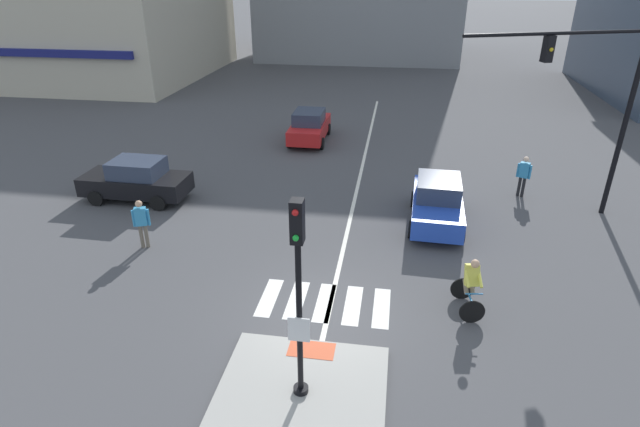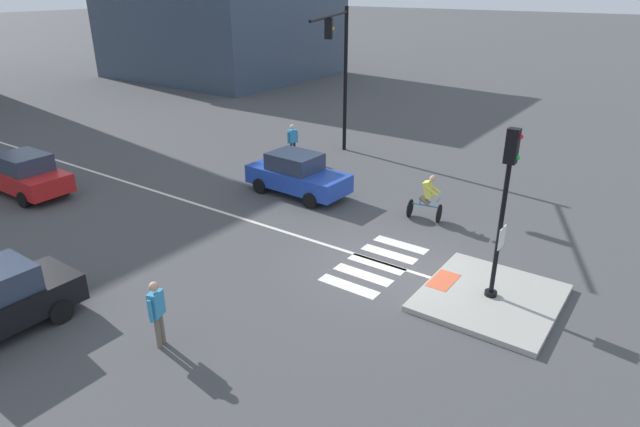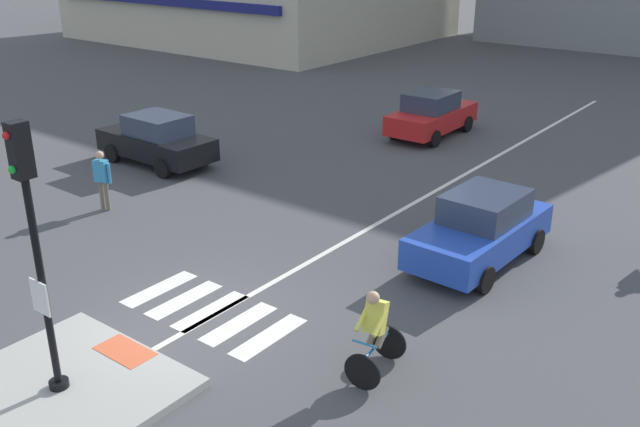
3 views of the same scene
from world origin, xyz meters
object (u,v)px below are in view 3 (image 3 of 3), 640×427
(signal_pole, at_px, (34,237))
(car_black_cross_left, at_px, (157,140))
(car_red_westbound_distant, at_px, (432,114))
(car_blue_eastbound_mid, at_px, (481,228))
(cyclist, at_px, (375,331))
(pedestrian_at_curb_left, at_px, (102,176))

(signal_pole, xyz_separation_m, car_black_cross_left, (-8.27, 9.13, -2.03))
(signal_pole, relative_size, car_red_westbound_distant, 1.09)
(car_blue_eastbound_mid, xyz_separation_m, cyclist, (0.57, -5.23, 0.06))
(car_red_westbound_distant, xyz_separation_m, cyclist, (6.68, -13.90, 0.06))
(car_red_westbound_distant, relative_size, car_blue_eastbound_mid, 0.99)
(car_blue_eastbound_mid, distance_m, car_black_cross_left, 11.50)
(car_red_westbound_distant, distance_m, car_blue_eastbound_mid, 10.61)
(car_blue_eastbound_mid, distance_m, cyclist, 5.26)
(cyclist, bearing_deg, signal_pole, -136.36)
(car_black_cross_left, relative_size, pedestrian_at_curb_left, 2.47)
(car_blue_eastbound_mid, height_order, pedestrian_at_curb_left, pedestrian_at_curb_left)
(pedestrian_at_curb_left, bearing_deg, car_blue_eastbound_mid, 19.15)
(car_blue_eastbound_mid, bearing_deg, cyclist, -83.77)
(car_blue_eastbound_mid, relative_size, pedestrian_at_curb_left, 2.49)
(car_blue_eastbound_mid, distance_m, pedestrian_at_curb_left, 10.03)
(pedestrian_at_curb_left, bearing_deg, car_black_cross_left, 119.47)
(car_black_cross_left, bearing_deg, pedestrian_at_curb_left, -60.53)
(signal_pole, height_order, car_black_cross_left, signal_pole)
(car_red_westbound_distant, bearing_deg, pedestrian_at_curb_left, -105.69)
(cyclist, bearing_deg, car_red_westbound_distant, 115.67)
(pedestrian_at_curb_left, bearing_deg, signal_pole, -41.66)
(signal_pole, bearing_deg, car_black_cross_left, 132.15)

